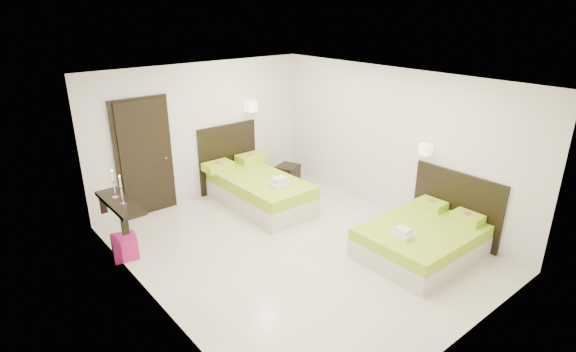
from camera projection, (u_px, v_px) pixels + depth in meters
floor at (295, 248)px, 7.05m from camera, size 5.50×5.50×0.00m
bed_single at (257, 187)px, 8.51m from camera, size 1.31×2.18×1.80m
bed_double at (424, 237)px, 6.82m from camera, size 1.81×1.54×1.49m
nightstand at (287, 174)px, 9.52m from camera, size 0.57×0.54×0.40m
ottoman at (125, 247)px, 6.74m from camera, size 0.42×0.42×0.35m
door at (145, 158)px, 7.90m from camera, size 1.02×0.15×2.14m
console_shelf at (119, 203)px, 6.67m from camera, size 0.35×1.20×0.78m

